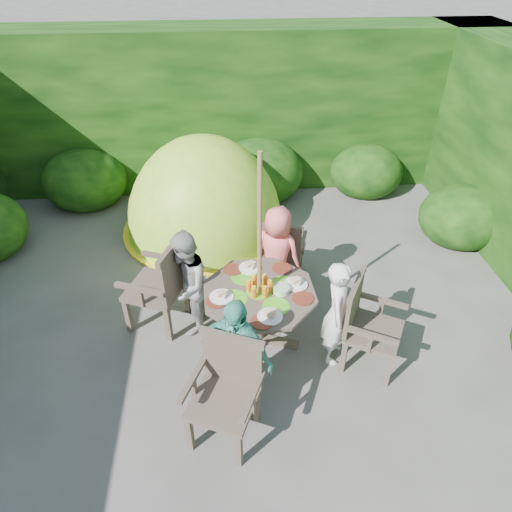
{
  "coord_description": "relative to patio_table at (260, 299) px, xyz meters",
  "views": [
    {
      "loc": [
        -0.02,
        -3.47,
        3.7
      ],
      "look_at": [
        0.31,
        0.43,
        0.85
      ],
      "focal_mm": 32.0,
      "sensor_mm": 36.0,
      "label": 1
    }
  ],
  "objects": [
    {
      "name": "child_left",
      "position": [
        -0.76,
        0.27,
        0.02
      ],
      "size": [
        0.51,
        0.63,
        1.23
      ],
      "primitive_type": "imported",
      "rotation": [
        0.0,
        0.0,
        -1.65
      ],
      "color": "#A0A19C",
      "rests_on": "ground"
    },
    {
      "name": "child_front",
      "position": [
        -0.28,
        -0.75,
        0.03
      ],
      "size": [
        0.78,
        0.67,
        1.25
      ],
      "primitive_type": "imported",
      "rotation": [
        0.0,
        0.0,
        -0.6
      ],
      "color": "teal",
      "rests_on": "ground"
    },
    {
      "name": "child_back",
      "position": [
        0.27,
        0.75,
        0.01
      ],
      "size": [
        0.7,
        0.65,
        1.21
      ],
      "primitive_type": "imported",
      "rotation": [
        0.0,
        0.0,
        2.56
      ],
      "color": "#F86866",
      "rests_on": "ground"
    },
    {
      "name": "garden_chair_back",
      "position": [
        0.38,
        1.04,
        -0.13
      ],
      "size": [
        0.63,
        0.59,
        0.86
      ],
      "rotation": [
        0.0,
        0.0,
        2.84
      ],
      "color": "#3D3228",
      "rests_on": "ground"
    },
    {
      "name": "patio_table",
      "position": [
        0.0,
        0.0,
        0.0
      ],
      "size": [
        1.54,
        1.54,
        0.84
      ],
      "rotation": [
        0.0,
        0.0,
        -0.35
      ],
      "color": "#3D3228",
      "rests_on": "ground"
    },
    {
      "name": "garden_chair_right",
      "position": [
        1.03,
        -0.36,
        -0.08
      ],
      "size": [
        0.72,
        0.75,
        0.96
      ],
      "rotation": [
        0.0,
        0.0,
        1.07
      ],
      "color": "#3D3228",
      "rests_on": "ground"
    },
    {
      "name": "dome_tent",
      "position": [
        -0.6,
        2.36,
        -0.59
      ],
      "size": [
        2.72,
        2.72,
        2.8
      ],
      "rotation": [
        0.0,
        0.0,
        -0.21
      ],
      "color": "#84D128",
      "rests_on": "ground"
    },
    {
      "name": "hedge_enclosure",
      "position": [
        -0.31,
        1.31,
        0.66
      ],
      "size": [
        9.0,
        9.0,
        2.5
      ],
      "color": "black",
      "rests_on": "ground"
    },
    {
      "name": "garden_chair_front",
      "position": [
        -0.37,
        -1.03,
        -0.08
      ],
      "size": [
        0.73,
        0.7,
        0.96
      ],
      "rotation": [
        0.0,
        0.0,
        -0.42
      ],
      "color": "#3D3228",
      "rests_on": "ground"
    },
    {
      "name": "parasol_pole",
      "position": [
        -0.0,
        0.0,
        0.51
      ],
      "size": [
        0.06,
        0.06,
        2.2
      ],
      "primitive_type": "cylinder",
      "rotation": [
        0.0,
        0.0,
        -0.35
      ],
      "color": "brown",
      "rests_on": "ground"
    },
    {
      "name": "garden_chair_left",
      "position": [
        -1.03,
        0.37,
        -0.03
      ],
      "size": [
        0.75,
        0.79,
        1.05
      ],
      "rotation": [
        0.0,
        0.0,
        -1.94
      ],
      "color": "#3D3228",
      "rests_on": "ground"
    },
    {
      "name": "ground",
      "position": [
        -0.31,
        -0.03,
        -0.59
      ],
      "size": [
        60.0,
        60.0,
        0.0
      ],
      "primitive_type": "plane",
      "color": "#4E4B45",
      "rests_on": "ground"
    },
    {
      "name": "child_right",
      "position": [
        0.75,
        -0.27,
        0.01
      ],
      "size": [
        0.41,
        0.5,
        1.19
      ],
      "primitive_type": "imported",
      "rotation": [
        0.0,
        0.0,
        1.25
      ],
      "color": "silver",
      "rests_on": "ground"
    }
  ]
}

